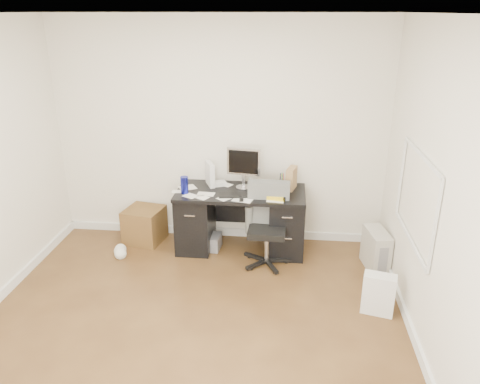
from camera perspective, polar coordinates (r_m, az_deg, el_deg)
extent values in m
plane|color=#462C16|center=(4.43, -6.23, -16.70)|extent=(4.00, 4.00, 0.00)
cube|color=silver|center=(5.64, -2.61, 7.20)|extent=(4.00, 0.02, 2.70)
cube|color=silver|center=(2.13, -19.54, -20.37)|extent=(4.00, 0.02, 2.70)
cube|color=silver|center=(3.86, 23.36, -1.37)|extent=(0.02, 4.00, 2.70)
cube|color=white|center=(3.50, -8.09, 20.75)|extent=(4.00, 4.00, 0.02)
cube|color=silver|center=(6.07, -2.42, -4.82)|extent=(4.00, 0.03, 0.10)
cube|color=silver|center=(4.48, 20.66, -16.89)|extent=(0.03, 4.00, 0.10)
cube|color=black|center=(5.46, 0.08, -0.10)|extent=(1.50, 0.70, 0.04)
cube|color=black|center=(5.68, -5.45, -3.41)|extent=(0.40, 0.60, 0.71)
cube|color=black|center=(5.58, 5.72, -3.90)|extent=(0.40, 0.60, 0.71)
cube|color=black|center=(5.87, 0.41, -1.43)|extent=(0.70, 0.03, 0.51)
cube|color=black|center=(5.30, -0.30, -0.38)|extent=(0.44, 0.20, 0.02)
sphere|color=#B6B5BA|center=(5.33, 2.60, -0.07)|extent=(0.08, 0.08, 0.07)
cylinder|color=#161C98|center=(5.39, -6.79, 0.85)|extent=(0.11, 0.11, 0.20)
cube|color=silver|center=(5.61, -3.67, 2.21)|extent=(0.20, 0.27, 0.28)
cube|color=#986C49|center=(5.51, 6.27, 1.66)|extent=(0.17, 0.25, 0.26)
cube|color=gold|center=(5.29, 4.66, -0.37)|extent=(0.25, 0.29, 0.04)
cube|color=#A6A195|center=(5.47, 16.23, -6.77)|extent=(0.28, 0.48, 0.45)
cube|color=silver|center=(4.73, 16.54, -11.84)|extent=(0.34, 0.28, 0.41)
cube|color=#4F3217|center=(5.97, -11.56, -3.96)|extent=(0.51, 0.51, 0.43)
cube|color=slate|center=(5.74, -3.94, -6.03)|extent=(0.32, 0.28, 0.18)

